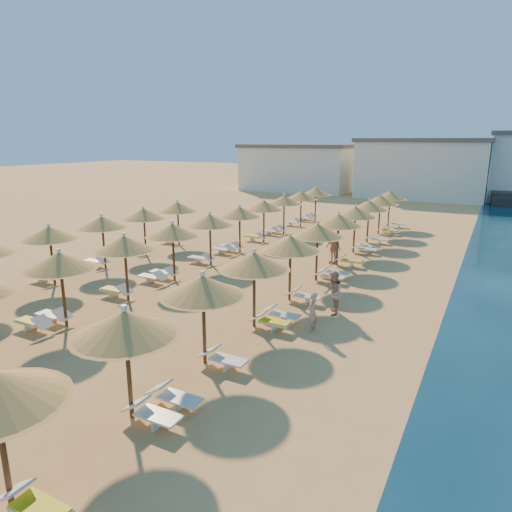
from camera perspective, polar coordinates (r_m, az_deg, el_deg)
The scene contains 9 objects.
ground at distance 20.92m, azimuth -7.06°, elevation -5.61°, with size 220.00×220.00×0.00m, color tan.
hotel_blocks at distance 62.20m, azimuth 20.66°, elevation 10.29°, with size 47.62×10.84×8.10m.
parasol_row_east at distance 21.77m, azimuth 6.14°, elevation 2.33°, with size 2.78×40.41×3.13m.
parasol_row_west at distance 24.88m, azimuth -7.97°, elevation 3.78°, with size 2.78×40.41×3.13m.
parasol_row_inland at distance 25.69m, azimuth -21.44°, elevation 3.25°, with size 2.78×19.88×3.13m.
loungers at distance 23.79m, azimuth -4.90°, elevation -2.21°, with size 14.43×38.20×0.66m.
beachgoer_c at distance 27.19m, azimuth 9.63°, elevation 0.93°, with size 1.04×0.44×1.78m, color tan.
beachgoer_b at distance 19.23m, azimuth 9.60°, elevation -4.57°, with size 0.91×0.71×1.86m, color tan.
beachgoer_a at distance 17.53m, azimuth 7.04°, elevation -6.91°, with size 0.57×0.37×1.55m, color tan.
Camera 1 is at (11.38, -16.06, 7.09)m, focal length 32.00 mm.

